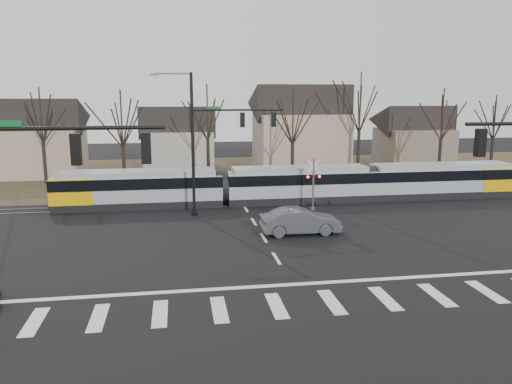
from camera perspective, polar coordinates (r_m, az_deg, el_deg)
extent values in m
plane|color=black|center=(25.27, 3.25, -9.03)|extent=(140.00, 140.00, 0.00)
cube|color=#38331E|center=(56.08, -3.70, 2.16)|extent=(140.00, 28.00, 0.01)
cube|color=silver|center=(21.79, -23.99, -13.39)|extent=(0.60, 2.60, 0.01)
cube|color=silver|center=(21.29, -17.57, -13.51)|extent=(0.60, 2.60, 0.01)
cube|color=silver|center=(21.06, -10.92, -13.46)|extent=(0.60, 2.60, 0.01)
cube|color=silver|center=(21.09, -4.21, -13.23)|extent=(0.60, 2.60, 0.01)
cube|color=silver|center=(21.40, 2.37, -12.84)|extent=(0.60, 2.60, 0.01)
cube|color=silver|center=(21.97, 8.66, -12.31)|extent=(0.60, 2.60, 0.01)
cube|color=silver|center=(22.78, 14.54, -11.68)|extent=(0.60, 2.60, 0.01)
cube|color=silver|center=(23.80, 19.95, -10.99)|extent=(0.60, 2.60, 0.01)
cube|color=silver|center=(25.01, 24.85, -10.28)|extent=(0.60, 2.60, 0.01)
cube|color=silver|center=(23.62, 4.20, -10.49)|extent=(28.00, 0.35, 0.01)
cube|color=silver|center=(27.11, 2.35, -7.59)|extent=(0.18, 2.00, 0.01)
cube|color=silver|center=(30.86, 0.88, -5.24)|extent=(0.18, 2.00, 0.01)
cube|color=silver|center=(34.66, -0.26, -3.41)|extent=(0.18, 2.00, 0.01)
cube|color=silver|center=(38.51, -1.17, -1.94)|extent=(0.18, 2.00, 0.01)
cube|color=silver|center=(42.38, -1.92, -0.73)|extent=(0.18, 2.00, 0.01)
cube|color=silver|center=(46.28, -2.53, 0.27)|extent=(0.18, 2.00, 0.01)
cube|color=silver|center=(50.19, -3.06, 1.12)|extent=(0.18, 2.00, 0.01)
cube|color=silver|center=(54.11, -3.50, 1.84)|extent=(0.18, 2.00, 0.01)
cube|color=#59595E|center=(39.57, -1.39, -1.55)|extent=(90.00, 0.12, 0.06)
cube|color=#59595E|center=(40.92, -1.65, -1.12)|extent=(90.00, 0.12, 0.06)
cube|color=gray|center=(39.94, -13.24, 0.35)|extent=(12.89, 2.78, 2.89)
cube|color=black|center=(39.84, -13.28, 1.18)|extent=(12.91, 2.82, 0.84)
cube|color=#E8B007|center=(40.59, -20.10, 0.26)|extent=(3.17, 2.84, 1.93)
cube|color=gray|center=(41.03, 5.00, 0.89)|extent=(11.90, 2.78, 2.89)
cube|color=black|center=(40.93, 5.01, 1.69)|extent=(11.92, 2.82, 0.84)
cube|color=gray|center=(45.62, 20.28, 1.27)|extent=(12.89, 2.78, 2.89)
cube|color=black|center=(45.53, 20.33, 1.99)|extent=(12.91, 2.82, 0.84)
cube|color=#E8B007|center=(48.17, 25.34, 1.48)|extent=(3.17, 2.84, 1.93)
imported|color=#45484B|center=(31.64, 5.07, -3.33)|extent=(1.78, 5.03, 1.66)
cylinder|color=black|center=(17.58, -21.09, 6.82)|extent=(6.50, 0.14, 0.14)
cube|color=#0C5926|center=(18.01, -26.61, 6.96)|extent=(0.90, 0.03, 0.22)
cube|color=black|center=(17.57, -19.89, 4.60)|extent=(0.32, 0.32, 1.05)
sphere|color=#FF0C07|center=(17.54, -19.96, 5.67)|extent=(0.22, 0.22, 0.22)
cube|color=black|center=(17.29, -12.45, 4.91)|extent=(0.32, 0.32, 1.05)
sphere|color=#FF0C07|center=(17.26, -12.49, 6.00)|extent=(0.22, 0.22, 0.22)
cube|color=black|center=(20.62, 24.25, 5.15)|extent=(0.32, 0.32, 1.05)
sphere|color=#FF0C07|center=(20.59, 24.33, 6.07)|extent=(0.22, 0.22, 0.22)
cylinder|color=black|center=(35.86, -7.24, 5.27)|extent=(0.22, 0.22, 10.20)
cylinder|color=black|center=(36.69, -7.05, -2.45)|extent=(0.44, 0.44, 0.30)
cylinder|color=black|center=(35.95, -2.09, 9.35)|extent=(6.50, 0.14, 0.14)
cube|color=#0C5926|center=(35.77, -4.91, 9.55)|extent=(0.90, 0.03, 0.22)
cube|color=black|center=(36.02, -1.56, 8.25)|extent=(0.32, 0.32, 1.05)
sphere|color=#FF0C07|center=(36.00, -1.56, 8.77)|extent=(0.22, 0.22, 0.22)
cube|color=black|center=(36.39, 2.03, 8.27)|extent=(0.32, 0.32, 1.05)
sphere|color=#FF0C07|center=(36.37, 2.03, 8.79)|extent=(0.22, 0.22, 0.22)
cube|color=#59595B|center=(35.72, -11.55, 13.01)|extent=(0.55, 0.22, 0.14)
cylinder|color=#59595B|center=(37.96, 6.57, 0.87)|extent=(0.14, 0.14, 4.00)
cylinder|color=#59595B|center=(38.34, 6.50, -1.92)|extent=(0.36, 0.36, 0.20)
cube|color=silver|center=(37.74, 6.61, 2.97)|extent=(0.95, 0.04, 0.95)
cube|color=silver|center=(37.74, 6.61, 2.97)|extent=(0.95, 0.04, 0.95)
cube|color=black|center=(37.86, 6.59, 1.77)|extent=(1.00, 0.10, 0.12)
sphere|color=#FF0C07|center=(37.66, 5.96, 1.73)|extent=(0.18, 0.18, 0.18)
sphere|color=#FF0C07|center=(37.90, 7.27, 1.76)|extent=(0.18, 0.18, 0.18)
cube|color=gray|center=(59.39, -23.57, 4.19)|extent=(9.00, 8.00, 5.00)
cube|color=gray|center=(59.52, -8.91, 4.75)|extent=(8.00, 7.00, 4.50)
cube|color=gray|center=(58.17, 5.07, 5.69)|extent=(10.00, 8.00, 6.50)
cube|color=#675B4C|center=(65.37, 17.52, 4.93)|extent=(8.00, 7.00, 4.50)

